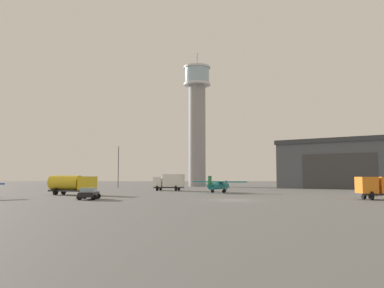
{
  "coord_description": "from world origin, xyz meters",
  "views": [
    {
      "loc": [
        -4.49,
        -45.03,
        2.6
      ],
      "look_at": [
        -4.46,
        31.66,
        8.97
      ],
      "focal_mm": 37.17,
      "sensor_mm": 36.0,
      "label": 1
    }
  ],
  "objects": [
    {
      "name": "truck_fuel_tanker_yellow",
      "position": [
        -21.87,
        12.64,
        1.62
      ],
      "size": [
        7.23,
        4.18,
        2.83
      ],
      "rotation": [
        0.0,
        0.0,
        6.0
      ],
      "color": "#38383D",
      "rests_on": "ground_plane"
    },
    {
      "name": "car_black",
      "position": [
        -16.43,
        1.24,
        0.74
      ],
      "size": [
        2.39,
        4.17,
        1.37
      ],
      "rotation": [
        0.0,
        0.0,
        1.63
      ],
      "color": "black",
      "rests_on": "ground_plane"
    },
    {
      "name": "traffic_cone_near_right",
      "position": [
        20.46,
        6.77,
        0.33
      ],
      "size": [
        0.36,
        0.36,
        0.66
      ],
      "color": "black",
      "rests_on": "ground_plane"
    },
    {
      "name": "truck_box_white",
      "position": [
        -8.72,
        30.61,
        1.72
      ],
      "size": [
        6.0,
        3.89,
        3.12
      ],
      "rotation": [
        0.0,
        0.0,
        2.9
      ],
      "color": "#38383D",
      "rests_on": "ground_plane"
    },
    {
      "name": "light_post_east",
      "position": [
        -22.07,
        49.69,
        5.91
      ],
      "size": [
        0.44,
        0.44,
        10.11
      ],
      "color": "#38383D",
      "rests_on": "ground_plane"
    },
    {
      "name": "ground_plane",
      "position": [
        0.0,
        0.0,
        0.0
      ],
      "size": [
        400.0,
        400.0,
        0.0
      ],
      "primitive_type": "plane",
      "color": "#60605E"
    },
    {
      "name": "hangar",
      "position": [
        31.25,
        46.12,
        5.55
      ],
      "size": [
        33.24,
        30.22,
        11.05
      ],
      "rotation": [
        0.0,
        0.0,
        -2.17
      ],
      "color": "#4C5159",
      "rests_on": "ground_plane"
    },
    {
      "name": "airplane_teal",
      "position": [
        -0.15,
        20.68,
        1.29
      ],
      "size": [
        8.77,
        7.05,
        2.77
      ],
      "rotation": [
        0.0,
        0.0,
        1.05
      ],
      "color": "teal",
      "rests_on": "ground_plane"
    },
    {
      "name": "control_tower",
      "position": [
        -3.07,
        64.31,
        19.1
      ],
      "size": [
        7.45,
        7.45,
        37.5
      ],
      "color": "gray",
      "rests_on": "ground_plane"
    },
    {
      "name": "traffic_cone_near_left",
      "position": [
        20.38,
        8.92,
        0.34
      ],
      "size": [
        0.36,
        0.36,
        0.68
      ],
      "color": "black",
      "rests_on": "ground_plane"
    }
  ]
}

